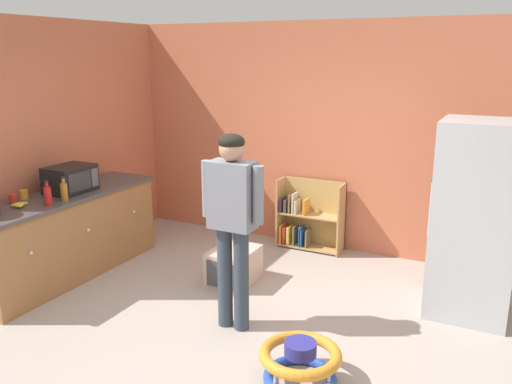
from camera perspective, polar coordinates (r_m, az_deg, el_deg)
name	(u,v)px	position (r m, az deg, el deg)	size (l,w,h in m)	color
ground_plane	(240,329)	(4.76, -1.79, -14.55)	(12.00, 12.00, 0.00)	#AC9F95
back_wall	(332,138)	(6.37, 8.17, 5.76)	(5.20, 0.06, 2.70)	#C76948
left_side_wall	(71,141)	(6.49, -19.29, 5.24)	(0.06, 2.99, 2.70)	#C96949
kitchen_counter	(67,235)	(5.99, -19.74, -4.41)	(0.65, 2.22, 0.90)	#98673B
refrigerator	(475,220)	(5.09, 22.58, -2.83)	(0.73, 0.68, 1.78)	#B7BABF
bookshelf	(307,219)	(6.50, 5.48, -2.97)	(0.80, 0.28, 0.85)	tan
standing_person	(232,214)	(4.40, -2.57, -2.38)	(0.57, 0.22, 1.71)	#333F4B
baby_walker	(300,362)	(4.03, 4.78, -17.83)	(0.60, 0.60, 0.32)	blue
pet_carrier	(234,266)	(5.57, -2.42, -7.95)	(0.42, 0.55, 0.36)	beige
microwave	(70,179)	(5.93, -19.39, 1.34)	(0.37, 0.48, 0.28)	black
banana_bunch	(21,204)	(5.53, -24.03, -1.23)	(0.15, 0.16, 0.04)	gold
amber_bottle	(64,191)	(5.59, -19.98, 0.08)	(0.07, 0.07, 0.25)	#9E661E
ketchup_bottle	(48,196)	(5.47, -21.54, -0.36)	(0.07, 0.07, 0.25)	red
red_cup	(13,199)	(5.70, -24.72, -0.66)	(0.08, 0.08, 0.10)	red
orange_cup	(24,194)	(5.82, -23.75, -0.25)	(0.08, 0.08, 0.10)	orange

